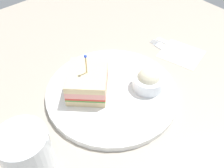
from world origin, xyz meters
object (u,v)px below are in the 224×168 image
at_px(coleslaw_bowl, 148,80).
at_px(knife, 174,46).
at_px(fork, 166,49).
at_px(sandwich_half_center, 88,82).
at_px(drink_glass, 29,160).
at_px(napkin, 181,54).
at_px(plate, 112,93).

bearing_deg(coleslaw_bowl, knife, 21.09).
bearing_deg(knife, fork, 169.58).
bearing_deg(fork, coleslaw_bowl, -153.88).
bearing_deg(fork, knife, -10.42).
distance_m(coleslaw_bowl, knife, 0.19).
bearing_deg(sandwich_half_center, drink_glass, -153.49).
distance_m(napkin, knife, 0.04).
bearing_deg(sandwich_half_center, coleslaw_bowl, -36.11).
xyz_separation_m(plate, drink_glass, (-0.22, -0.06, 0.05)).
bearing_deg(napkin, sandwich_half_center, 170.67).
height_order(sandwich_half_center, napkin, sandwich_half_center).
bearing_deg(plate, drink_glass, -165.59).
bearing_deg(sandwich_half_center, napkin, -9.33).
bearing_deg(drink_glass, napkin, 5.99).
relative_size(sandwich_half_center, fork, 0.95).
height_order(plate, napkin, plate).
distance_m(sandwich_half_center, fork, 0.26).
distance_m(plate, drink_glass, 0.24).
bearing_deg(napkin, coleslaw_bowl, -168.61).
xyz_separation_m(fork, knife, (0.03, -0.01, 0.00)).
height_order(coleslaw_bowl, fork, coleslaw_bowl).
relative_size(plate, coleslaw_bowl, 4.14).
relative_size(coleslaw_bowl, knife, 0.57).
xyz_separation_m(coleslaw_bowl, fork, (0.15, 0.07, -0.03)).
height_order(coleslaw_bowl, drink_glass, drink_glass).
bearing_deg(drink_glass, sandwich_half_center, 26.51).
bearing_deg(drink_glass, knife, 10.02).
xyz_separation_m(plate, knife, (0.24, 0.03, -0.00)).
height_order(sandwich_half_center, knife, sandwich_half_center).
xyz_separation_m(coleslaw_bowl, knife, (0.18, 0.07, -0.03)).
height_order(coleslaw_bowl, knife, coleslaw_bowl).
bearing_deg(napkin, fork, 111.37).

